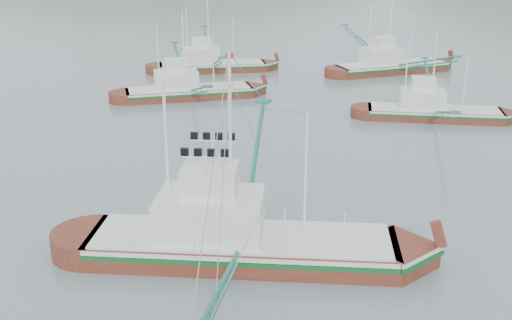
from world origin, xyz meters
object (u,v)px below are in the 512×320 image
(bg_boat_left, at_px, (188,79))
(bg_boat_right, at_px, (434,104))
(bg_boat_far, at_px, (391,55))
(main_boat, at_px, (238,222))
(bg_boat_extra, at_px, (212,55))

(bg_boat_left, height_order, bg_boat_right, bg_boat_left)
(bg_boat_left, relative_size, bg_boat_far, 0.97)
(main_boat, xyz_separation_m, bg_boat_left, (-17.32, 33.09, -0.17))
(bg_boat_extra, bearing_deg, bg_boat_right, -53.43)
(main_boat, bearing_deg, bg_boat_right, 62.24)
(bg_boat_left, relative_size, bg_boat_extra, 0.98)
(main_boat, distance_m, bg_boat_left, 37.35)
(main_boat, distance_m, bg_boat_far, 53.45)
(bg_boat_left, bearing_deg, bg_boat_right, -32.49)
(bg_boat_far, bearing_deg, bg_boat_left, -171.72)
(bg_boat_extra, bearing_deg, main_boat, -93.56)
(bg_boat_right, xyz_separation_m, bg_boat_extra, (-28.84, 14.56, 0.52))
(bg_boat_right, relative_size, bg_boat_extra, 0.99)
(bg_boat_left, xyz_separation_m, bg_boat_extra, (-2.77, 14.08, -0.04))
(main_boat, relative_size, bg_boat_extra, 1.31)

